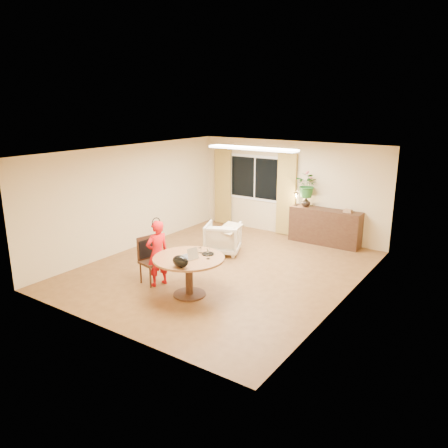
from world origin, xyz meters
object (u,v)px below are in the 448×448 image
(dining_chair, at_px, (152,261))
(armchair, at_px, (223,238))
(sideboard, at_px, (325,227))
(dining_table, at_px, (189,265))
(child, at_px, (157,253))

(dining_chair, bearing_deg, armchair, 98.40)
(armchair, relative_size, sideboard, 0.45)
(dining_table, bearing_deg, armchair, 109.73)
(dining_chair, height_order, armchair, dining_chair)
(dining_chair, height_order, sideboard, dining_chair)
(dining_chair, bearing_deg, dining_table, 9.87)
(child, relative_size, sideboard, 0.73)
(dining_table, bearing_deg, child, 177.54)
(dining_chair, xyz_separation_m, sideboard, (1.91, 4.44, -0.02))
(sideboard, bearing_deg, dining_table, -101.70)
(dining_table, height_order, child, child)
(dining_chair, bearing_deg, child, 13.46)
(dining_chair, xyz_separation_m, armchair, (0.13, 2.35, -0.10))
(child, xyz_separation_m, armchair, (-0.02, 2.35, -0.30))
(child, bearing_deg, sideboard, 174.85)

